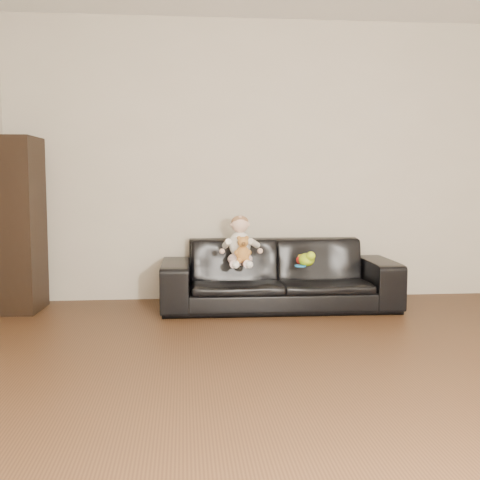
{
  "coord_description": "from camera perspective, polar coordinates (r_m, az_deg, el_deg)",
  "views": [
    {
      "loc": [
        -0.88,
        -2.89,
        1.1
      ],
      "look_at": [
        -0.41,
        2.15,
        0.61
      ],
      "focal_mm": 45.0,
      "sensor_mm": 36.0,
      "label": 1
    }
  ],
  "objects": [
    {
      "name": "sofa",
      "position": [
        5.27,
        3.67,
        -3.26
      ],
      "size": [
        2.04,
        0.83,
        0.59
      ],
      "primitive_type": "imported",
      "rotation": [
        0.0,
        0.0,
        -0.02
      ],
      "color": "black",
      "rests_on": "floor"
    },
    {
      "name": "toy_rattle",
      "position": [
        5.21,
        5.75,
        -1.92
      ],
      "size": [
        0.09,
        0.09,
        0.08
      ],
      "primitive_type": "sphere",
      "rotation": [
        0.0,
        0.0,
        -0.22
      ],
      "color": "red",
      "rests_on": "sofa"
    },
    {
      "name": "toy_blue_disc",
      "position": [
        5.09,
        5.74,
        -2.45
      ],
      "size": [
        0.11,
        0.11,
        0.01
      ],
      "primitive_type": "cylinder",
      "rotation": [
        0.0,
        0.0,
        0.22
      ],
      "color": "blue",
      "rests_on": "sofa"
    },
    {
      "name": "teddy_bear",
      "position": [
        4.96,
        0.27,
        -0.91
      ],
      "size": [
        0.14,
        0.14,
        0.22
      ],
      "rotation": [
        0.0,
        0.0,
        -0.35
      ],
      "color": "#B17432",
      "rests_on": "sofa"
    },
    {
      "name": "wall_back",
      "position": [
        5.72,
        3.56,
        7.51
      ],
      "size": [
        5.0,
        0.0,
        5.0
      ],
      "primitive_type": "plane",
      "rotation": [
        1.57,
        0.0,
        0.0
      ],
      "color": "#BFB5A1",
      "rests_on": "ground"
    },
    {
      "name": "floor",
      "position": [
        3.22,
        11.28,
        -14.54
      ],
      "size": [
        5.5,
        5.5,
        0.0
      ],
      "primitive_type": "plane",
      "color": "#452B18",
      "rests_on": "ground"
    },
    {
      "name": "baby",
      "position": [
        5.08,
        0.01,
        -0.36
      ],
      "size": [
        0.31,
        0.38,
        0.43
      ],
      "rotation": [
        0.0,
        0.0,
        -0.21
      ],
      "color": "#FDD6D5",
      "rests_on": "sofa"
    },
    {
      "name": "toy_green",
      "position": [
        5.12,
        6.33,
        -1.86
      ],
      "size": [
        0.14,
        0.17,
        0.11
      ],
      "primitive_type": "ellipsoid",
      "rotation": [
        0.0,
        0.0,
        -0.05
      ],
      "color": "#A2CF18",
      "rests_on": "sofa"
    },
    {
      "name": "shelf_item",
      "position": [
        5.43,
        -20.3,
        4.89
      ],
      "size": [
        0.19,
        0.26,
        0.28
      ],
      "primitive_type": "cube",
      "rotation": [
        0.0,
        0.0,
        -0.05
      ],
      "color": "silver",
      "rests_on": "cabinet"
    },
    {
      "name": "cabinet",
      "position": [
        5.44,
        -20.39,
        1.38
      ],
      "size": [
        0.39,
        0.53,
        1.48
      ],
      "primitive_type": "cube",
      "rotation": [
        0.0,
        0.0,
        -0.05
      ],
      "color": "black",
      "rests_on": "floor"
    }
  ]
}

